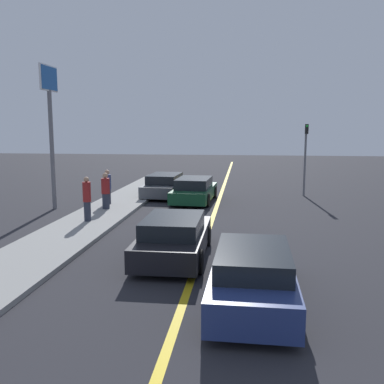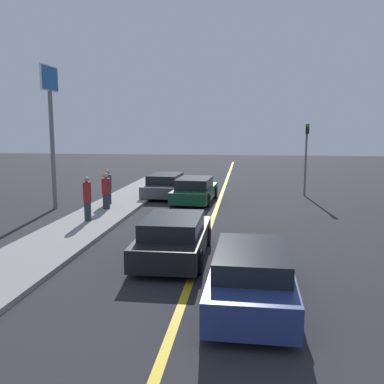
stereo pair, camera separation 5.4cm
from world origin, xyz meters
The scene contains 11 objects.
road_center_line centered at (0.00, 18.00, 0.00)m, with size 0.20×60.00×0.01m.
sidewalk_left centered at (-4.99, 16.40, 0.07)m, with size 2.56×32.81×0.15m.
car_near_right_lane centered at (1.55, 8.86, 0.65)m, with size 2.00×4.73×1.31m.
car_ahead_center centered at (-0.75, 11.92, 0.64)m, with size 1.99×4.51×1.30m.
car_far_distant centered at (-1.26, 21.65, 0.63)m, with size 2.18×4.63×1.30m.
car_parked_left_lot centered at (-3.15, 23.46, 0.62)m, with size 2.14×4.78×1.28m.
pedestrian_mid_group centered at (-4.98, 15.91, 1.06)m, with size 0.33×0.33×1.81m.
pedestrian_far_standing centered at (-5.07, 18.56, 0.98)m, with size 0.39×0.39×1.69m.
pedestrian_by_sign centered at (-5.38, 19.79, 0.99)m, with size 0.36×0.36×1.70m.
traffic_light centered at (4.78, 24.44, 2.51)m, with size 0.18×0.40×4.10m.
roadside_sign centered at (-7.78, 18.95, 4.91)m, with size 0.20×1.72×6.77m.
Camera 1 is at (1.30, -0.50, 3.95)m, focal length 40.00 mm.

